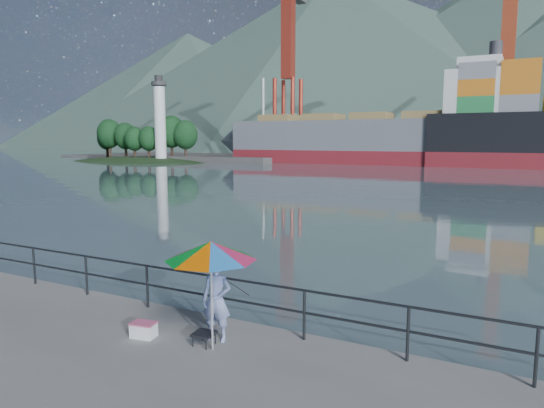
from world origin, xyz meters
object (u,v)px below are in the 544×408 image
at_px(beach_umbrella, 211,251).
at_px(cooler_bag, 144,330).
at_px(fisherman, 216,300).
at_px(bulk_carrier, 385,137).

height_order(beach_umbrella, cooler_bag, beach_umbrella).
xyz_separation_m(fisherman, beach_umbrella, (0.18, -0.42, 1.09)).
xyz_separation_m(fisherman, bulk_carrier, (-15.50, 72.26, 3.34)).
relative_size(fisherman, bulk_carrier, 0.03).
height_order(fisherman, beach_umbrella, beach_umbrella).
bearing_deg(cooler_bag, bulk_carrier, 91.08).
distance_m(beach_umbrella, bulk_carrier, 74.38).
bearing_deg(beach_umbrella, fisherman, 113.30).
height_order(fisherman, bulk_carrier, bulk_carrier).
height_order(fisherman, cooler_bag, fisherman).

